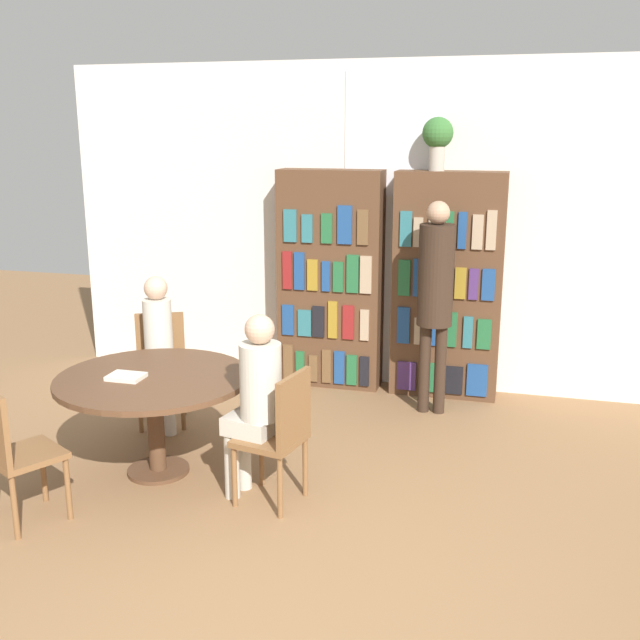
% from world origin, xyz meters
% --- Properties ---
extents(ground_plane, '(16.00, 16.00, 0.00)m').
position_xyz_m(ground_plane, '(0.00, 0.00, 0.00)').
color(ground_plane, olive).
extents(wall_back, '(6.40, 0.07, 3.00)m').
position_xyz_m(wall_back, '(0.00, 3.94, 1.51)').
color(wall_back, silver).
rests_on(wall_back, ground_plane).
extents(bookshelf_left, '(0.97, 0.34, 2.04)m').
position_xyz_m(bookshelf_left, '(-0.54, 3.75, 1.01)').
color(bookshelf_left, brown).
rests_on(bookshelf_left, ground_plane).
extents(bookshelf_right, '(0.97, 0.34, 2.04)m').
position_xyz_m(bookshelf_right, '(0.54, 3.75, 1.01)').
color(bookshelf_right, brown).
rests_on(bookshelf_right, ground_plane).
extents(flower_vase, '(0.27, 0.27, 0.46)m').
position_xyz_m(flower_vase, '(0.41, 3.75, 2.32)').
color(flower_vase, '#B7AD9E').
rests_on(flower_vase, bookshelf_right).
extents(reading_table, '(1.35, 1.35, 0.73)m').
position_xyz_m(reading_table, '(-1.25, 1.54, 0.63)').
color(reading_table, brown).
rests_on(reading_table, ground_plane).
extents(chair_near_camera, '(0.55, 0.55, 0.91)m').
position_xyz_m(chair_near_camera, '(-1.76, 0.66, 0.51)').
color(chair_near_camera, brown).
rests_on(chair_near_camera, ground_plane).
extents(chair_left_side, '(0.53, 0.53, 0.91)m').
position_xyz_m(chair_left_side, '(-1.67, 2.47, 0.51)').
color(chair_left_side, brown).
rests_on(chair_left_side, ground_plane).
extents(chair_far_side, '(0.47, 0.47, 0.91)m').
position_xyz_m(chair_far_side, '(-0.26, 1.34, 0.51)').
color(chair_far_side, brown).
rests_on(chair_far_side, ground_plane).
extents(seated_reader_left, '(0.34, 0.39, 1.26)m').
position_xyz_m(seated_reader_left, '(-1.60, 2.30, 0.71)').
color(seated_reader_left, beige).
rests_on(seated_reader_left, ground_plane).
extents(seated_reader_right, '(0.40, 0.33, 1.27)m').
position_xyz_m(seated_reader_right, '(-0.44, 1.38, 0.73)').
color(seated_reader_right, beige).
rests_on(seated_reader_right, ground_plane).
extents(librarian_standing, '(0.30, 0.57, 1.83)m').
position_xyz_m(librarian_standing, '(0.49, 3.25, 1.12)').
color(librarian_standing, '#332319').
rests_on(librarian_standing, ground_plane).
extents(open_book_on_table, '(0.24, 0.18, 0.03)m').
position_xyz_m(open_book_on_table, '(-1.40, 1.44, 0.74)').
color(open_book_on_table, silver).
rests_on(open_book_on_table, reading_table).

